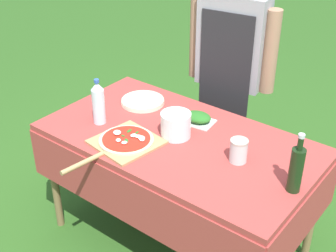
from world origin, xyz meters
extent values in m
plane|color=#2D5B1E|center=(0.00, 0.00, 0.00)|extent=(12.00, 12.00, 0.00)
cube|color=#A83D38|center=(0.00, 0.00, 0.71)|extent=(1.43, 0.79, 0.04)
cube|color=#A83D38|center=(0.00, -0.40, 0.55)|extent=(1.43, 0.01, 0.28)
cube|color=#A83D38|center=(0.00, 0.40, 0.55)|extent=(1.43, 0.01, 0.28)
cube|color=#A83D38|center=(-0.72, 0.00, 0.55)|extent=(0.01, 0.79, 0.28)
cube|color=#A83D38|center=(0.72, 0.00, 0.55)|extent=(0.01, 0.79, 0.28)
cylinder|color=olive|center=(-0.66, -0.33, 0.34)|extent=(0.04, 0.04, 0.69)
cylinder|color=olive|center=(-0.66, 0.33, 0.34)|extent=(0.04, 0.04, 0.69)
cylinder|color=olive|center=(0.66, 0.33, 0.34)|extent=(0.04, 0.04, 0.69)
cylinder|color=#70604C|center=(-0.03, 0.68, 0.37)|extent=(0.11, 0.11, 0.75)
cylinder|color=#70604C|center=(-0.18, 0.66, 0.37)|extent=(0.11, 0.11, 0.75)
cube|color=#99999E|center=(-0.11, 0.67, 1.03)|extent=(0.43, 0.23, 0.56)
cube|color=#232326|center=(-0.09, 0.58, 0.82)|extent=(0.32, 0.06, 0.81)
cylinder|color=#A37A5B|center=(0.13, 0.71, 1.00)|extent=(0.09, 0.09, 0.50)
cylinder|color=#A37A5B|center=(-0.34, 0.64, 1.00)|extent=(0.09, 0.09, 0.50)
cube|color=tan|center=(-0.17, -0.21, 0.73)|extent=(0.34, 0.34, 0.01)
cylinder|color=tan|center=(-0.21, -0.48, 0.73)|extent=(0.06, 0.24, 0.02)
cylinder|color=beige|center=(-0.17, -0.21, 0.74)|extent=(0.28, 0.28, 0.01)
cylinder|color=#B22819|center=(-0.17, -0.21, 0.75)|extent=(0.25, 0.25, 0.00)
ellipsoid|color=white|center=(-0.15, -0.25, 0.76)|extent=(0.04, 0.04, 0.01)
ellipsoid|color=white|center=(-0.15, -0.18, 0.76)|extent=(0.04, 0.04, 0.01)
ellipsoid|color=white|center=(-0.13, -0.17, 0.76)|extent=(0.04, 0.04, 0.01)
ellipsoid|color=white|center=(-0.19, -0.25, 0.76)|extent=(0.04, 0.04, 0.01)
ellipsoid|color=white|center=(-0.11, -0.17, 0.76)|extent=(0.05, 0.05, 0.01)
ellipsoid|color=white|center=(-0.10, -0.18, 0.76)|extent=(0.04, 0.03, 0.01)
ellipsoid|color=white|center=(-0.24, -0.21, 0.76)|extent=(0.06, 0.06, 0.02)
ellipsoid|color=#286B23|center=(-0.21, -0.15, 0.76)|extent=(0.02, 0.04, 0.00)
ellipsoid|color=#286B23|center=(-0.16, -0.23, 0.76)|extent=(0.04, 0.04, 0.00)
ellipsoid|color=#286B23|center=(-0.20, -0.20, 0.76)|extent=(0.03, 0.01, 0.00)
ellipsoid|color=#286B23|center=(-0.17, -0.14, 0.76)|extent=(0.02, 0.03, 0.00)
cylinder|color=black|center=(0.66, -0.05, 0.83)|extent=(0.06, 0.06, 0.21)
cylinder|color=black|center=(0.66, -0.05, 0.97)|extent=(0.02, 0.02, 0.06)
cylinder|color=silver|center=(0.66, -0.05, 1.00)|extent=(0.03, 0.03, 0.02)
cylinder|color=silver|center=(-0.43, -0.14, 0.83)|extent=(0.07, 0.07, 0.20)
cone|color=silver|center=(-0.43, -0.14, 0.94)|extent=(0.07, 0.07, 0.04)
cylinder|color=#335BB2|center=(-0.43, -0.14, 0.97)|extent=(0.03, 0.03, 0.02)
cube|color=silver|center=(-0.01, 0.19, 0.73)|extent=(0.19, 0.15, 0.01)
ellipsoid|color=#286B23|center=(-0.01, 0.19, 0.76)|extent=(0.16, 0.13, 0.05)
cylinder|color=silver|center=(-0.02, 0.00, 0.79)|extent=(0.16, 0.16, 0.13)
cylinder|color=beige|center=(-0.39, 0.17, 0.73)|extent=(0.25, 0.25, 0.00)
cylinder|color=beige|center=(-0.39, 0.17, 0.73)|extent=(0.25, 0.25, 0.00)
cylinder|color=beige|center=(-0.39, 0.17, 0.74)|extent=(0.25, 0.25, 0.00)
cylinder|color=beige|center=(-0.39, 0.17, 0.74)|extent=(0.25, 0.25, 0.00)
cylinder|color=beige|center=(-0.39, 0.17, 0.75)|extent=(0.25, 0.25, 0.00)
cylinder|color=silver|center=(0.35, 0.00, 0.78)|extent=(0.08, 0.08, 0.11)
cylinder|color=#B22819|center=(0.35, 0.00, 0.76)|extent=(0.07, 0.07, 0.07)
cylinder|color=#B7B2A3|center=(0.35, 0.00, 0.84)|extent=(0.09, 0.09, 0.01)
camera|label=1|loc=(1.22, -1.66, 2.01)|focal=50.00mm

